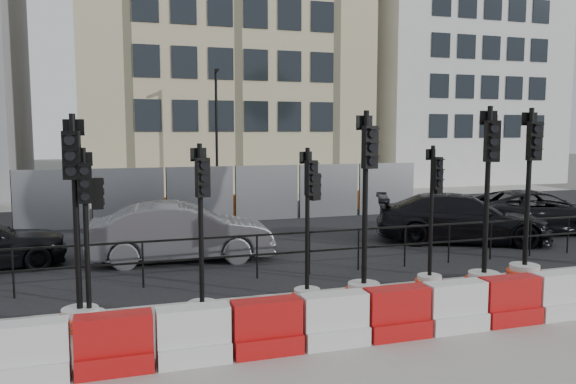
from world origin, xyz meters
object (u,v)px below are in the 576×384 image
object	(u,v)px
traffic_signal_d	(308,270)
car_c	(462,218)
traffic_signal_a	(79,290)
traffic_signal_h	(526,250)

from	to	relation	value
traffic_signal_d	car_c	xyz separation A→B (m)	(6.29, 4.35, 0.01)
traffic_signal_a	traffic_signal_d	distance (m)	3.90
traffic_signal_a	car_c	distance (m)	11.14
car_c	traffic_signal_d	bearing A→B (deg)	149.30
traffic_signal_a	car_c	xyz separation A→B (m)	(10.18, 4.52, -0.01)
traffic_signal_a	traffic_signal_h	xyz separation A→B (m)	(8.70, 0.18, 0.04)
traffic_signal_h	car_c	bearing A→B (deg)	78.40
traffic_signal_d	car_c	distance (m)	7.65
traffic_signal_a	traffic_signal_h	bearing A→B (deg)	10.73
traffic_signal_h	traffic_signal_a	bearing A→B (deg)	-171.58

